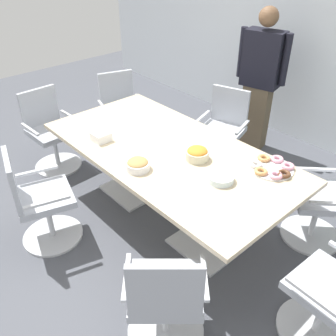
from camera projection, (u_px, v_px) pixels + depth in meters
name	position (u px, v px, depth m)	size (l,w,h in m)	color
ground_plane	(168.00, 214.00, 3.68)	(10.00, 10.00, 0.01)	#4C4F56
back_wall	(322.00, 30.00, 4.24)	(8.00, 0.10, 2.80)	silver
conference_table	(168.00, 161.00, 3.33)	(2.40, 1.20, 0.75)	#CCB793
office_chair_0	(51.00, 134.00, 4.22)	(0.56, 0.56, 0.91)	silver
office_chair_1	(39.00, 204.00, 3.17)	(0.67, 0.67, 0.91)	silver
office_chair_2	(166.00, 301.00, 2.34)	(0.76, 0.76, 0.91)	silver
office_chair_3	(336.00, 300.00, 2.36)	(0.57, 0.57, 0.91)	silver
office_chair_4	(326.00, 202.00, 3.19)	(0.76, 0.76, 0.91)	silver
office_chair_5	(222.00, 134.00, 4.23)	(0.68, 0.68, 0.91)	silver
office_chair_6	(121.00, 114.00, 4.67)	(0.68, 0.68, 0.91)	silver
person_standing_0	(260.00, 80.00, 4.35)	(0.61, 0.31, 1.70)	brown
snack_bowl_chips_orange	(197.00, 154.00, 3.10)	(0.20, 0.20, 0.11)	beige
snack_bowl_cookies	(138.00, 164.00, 2.97)	(0.20, 0.20, 0.09)	white
donut_platter	(272.00, 167.00, 2.98)	(0.36, 0.36, 0.04)	white
plate_stack	(221.00, 178.00, 2.84)	(0.21, 0.21, 0.05)	white
napkin_pile	(101.00, 137.00, 3.37)	(0.15, 0.15, 0.08)	white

